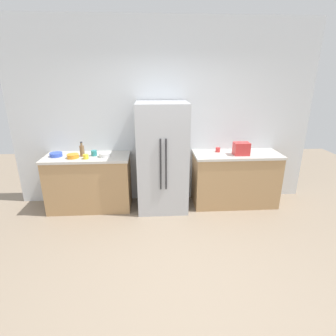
{
  "coord_description": "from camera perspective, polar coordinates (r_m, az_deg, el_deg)",
  "views": [
    {
      "loc": [
        -0.21,
        -2.52,
        2.14
      ],
      "look_at": [
        -0.02,
        0.48,
        1.08
      ],
      "focal_mm": 28.24,
      "sensor_mm": 36.0,
      "label": 1
    }
  ],
  "objects": [
    {
      "name": "cup_b",
      "position": [
        4.55,
        10.7,
        3.9
      ],
      "size": [
        0.08,
        0.08,
        0.08
      ],
      "primitive_type": "cylinder",
      "color": "red",
      "rests_on": "counter_right"
    },
    {
      "name": "cup_c",
      "position": [
        4.29,
        -17.33,
        2.36
      ],
      "size": [
        0.09,
        0.09,
        0.07
      ],
      "primitive_type": "cylinder",
      "color": "yellow",
      "rests_on": "counter_left"
    },
    {
      "name": "toaster",
      "position": [
        4.45,
        15.54,
        4.04
      ],
      "size": [
        0.25,
        0.18,
        0.2
      ],
      "primitive_type": "cube",
      "color": "red",
      "rests_on": "counter_right"
    },
    {
      "name": "kitchen_back_panel",
      "position": [
        4.53,
        -0.98,
        11.32
      ],
      "size": [
        5.04,
        0.1,
        3.01
      ],
      "primitive_type": "cube",
      "color": "silver",
      "rests_on": "ground_plane"
    },
    {
      "name": "bowl_b",
      "position": [
        4.58,
        -23.02,
        2.68
      ],
      "size": [
        0.19,
        0.19,
        0.06
      ],
      "primitive_type": "cylinder",
      "color": "blue",
      "rests_on": "counter_left"
    },
    {
      "name": "bottle_a",
      "position": [
        4.43,
        -18.06,
        3.62
      ],
      "size": [
        0.07,
        0.07,
        0.23
      ],
      "color": "brown",
      "rests_on": "counter_left"
    },
    {
      "name": "cup_a",
      "position": [
        4.42,
        -15.68,
        3.12
      ],
      "size": [
        0.09,
        0.09,
        0.09
      ],
      "primitive_type": "cylinder",
      "color": "teal",
      "rests_on": "counter_left"
    },
    {
      "name": "ground_plane",
      "position": [
        3.32,
        0.87,
        -20.81
      ],
      "size": [
        10.09,
        10.09,
        0.0
      ],
      "primitive_type": "plane",
      "color": "gray"
    },
    {
      "name": "bowl_c",
      "position": [
        4.32,
        -13.46,
        2.8
      ],
      "size": [
        0.19,
        0.19,
        0.06
      ],
      "primitive_type": "cylinder",
      "color": "white",
      "rests_on": "counter_left"
    },
    {
      "name": "refrigerator",
      "position": [
        4.27,
        -1.24,
        2.21
      ],
      "size": [
        0.8,
        0.7,
        1.76
      ],
      "color": "#B2B5BA",
      "rests_on": "ground_plane"
    },
    {
      "name": "counter_left",
      "position": [
        4.58,
        -16.58,
        -2.98
      ],
      "size": [
        1.36,
        0.61,
        0.91
      ],
      "color": "tan",
      "rests_on": "ground_plane"
    },
    {
      "name": "bowl_a",
      "position": [
        4.39,
        -19.85,
        2.44
      ],
      "size": [
        0.18,
        0.18,
        0.06
      ],
      "primitive_type": "cylinder",
      "color": "orange",
      "rests_on": "counter_left"
    },
    {
      "name": "counter_right",
      "position": [
        4.68,
        14.24,
        -2.29
      ],
      "size": [
        1.43,
        0.61,
        0.91
      ],
      "color": "tan",
      "rests_on": "ground_plane"
    }
  ]
}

